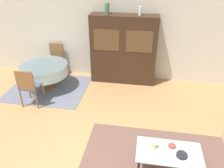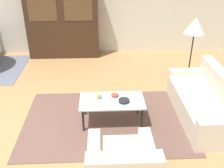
% 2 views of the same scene
% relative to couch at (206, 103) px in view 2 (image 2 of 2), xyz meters
% --- Properties ---
extents(ground_plane, '(14.00, 14.00, 0.00)m').
position_rel_couch_xyz_m(ground_plane, '(-3.04, -0.28, -0.28)').
color(ground_plane, tan).
extents(wall_back, '(10.00, 0.06, 2.70)m').
position_rel_couch_xyz_m(wall_back, '(-3.04, 3.35, 1.07)').
color(wall_back, beige).
rests_on(wall_back, ground_plane).
extents(area_rug, '(2.87, 1.96, 0.01)m').
position_rel_couch_xyz_m(area_rug, '(-1.77, -0.07, -0.28)').
color(area_rug, brown).
rests_on(area_rug, ground_plane).
extents(couch, '(0.85, 1.91, 0.79)m').
position_rel_couch_xyz_m(couch, '(0.00, 0.00, 0.00)').
color(couch, beige).
rests_on(couch, ground_plane).
extents(armchair, '(0.85, 0.90, 0.76)m').
position_rel_couch_xyz_m(armchair, '(-1.61, -1.46, -0.00)').
color(armchair, beige).
rests_on(armchair, ground_plane).
extents(coffee_table, '(1.08, 0.59, 0.43)m').
position_rel_couch_xyz_m(coffee_table, '(-1.67, -0.10, 0.12)').
color(coffee_table, black).
rests_on(coffee_table, area_rug).
extents(display_cabinet, '(1.85, 0.49, 1.96)m').
position_rel_couch_xyz_m(display_cabinet, '(-2.83, 3.06, 0.70)').
color(display_cabinet, '#382316').
rests_on(display_cabinet, ground_plane).
extents(floor_lamp, '(0.45, 0.45, 1.44)m').
position_rel_couch_xyz_m(floor_lamp, '(0.11, 1.38, 0.95)').
color(floor_lamp, black).
rests_on(floor_lamp, ground_plane).
extents(cup, '(0.09, 0.09, 0.09)m').
position_rel_couch_xyz_m(cup, '(-1.91, -0.03, 0.20)').
color(cup, tan).
rests_on(cup, coffee_table).
extents(bowl, '(0.18, 0.18, 0.04)m').
position_rel_couch_xyz_m(bowl, '(-1.48, -0.15, 0.18)').
color(bowl, '#232328').
rests_on(bowl, coffee_table).
extents(bowl_small, '(0.13, 0.13, 0.04)m').
position_rel_couch_xyz_m(bowl_small, '(-1.62, 0.03, 0.18)').
color(bowl_small, '#9E4238').
rests_on(bowl_small, coffee_table).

